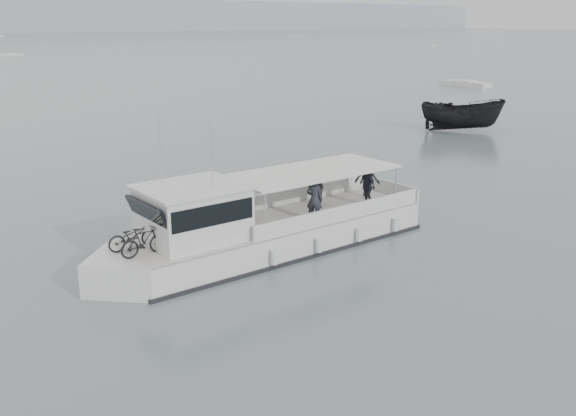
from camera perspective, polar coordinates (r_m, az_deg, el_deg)
ground at (r=29.19m, az=-2.27°, el=-1.31°), size 1400.00×1400.00×0.00m
tour_boat at (r=24.91m, az=-3.24°, el=-2.01°), size 14.69×3.85×6.15m
dark_motorboat at (r=55.75m, az=15.23°, el=7.98°), size 6.77×6.58×2.65m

